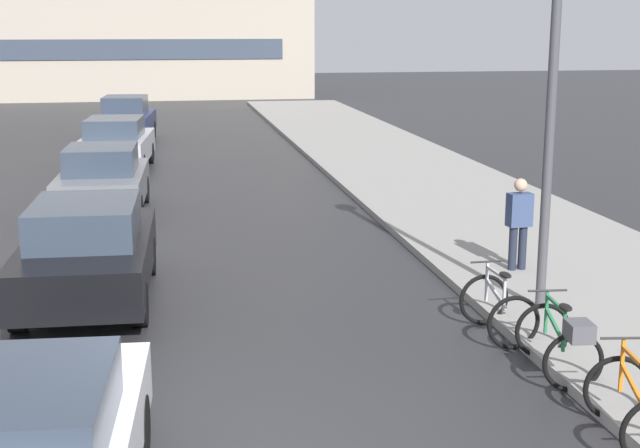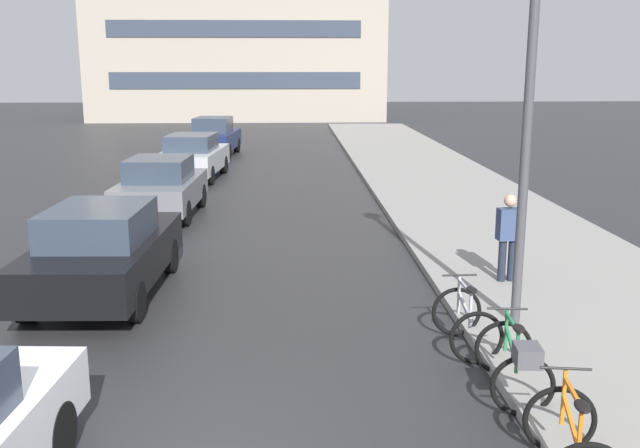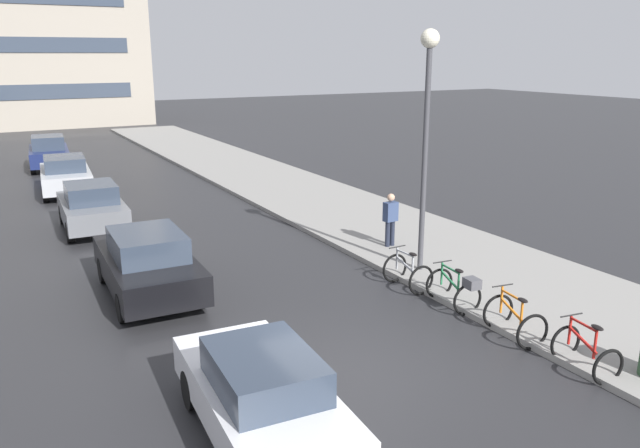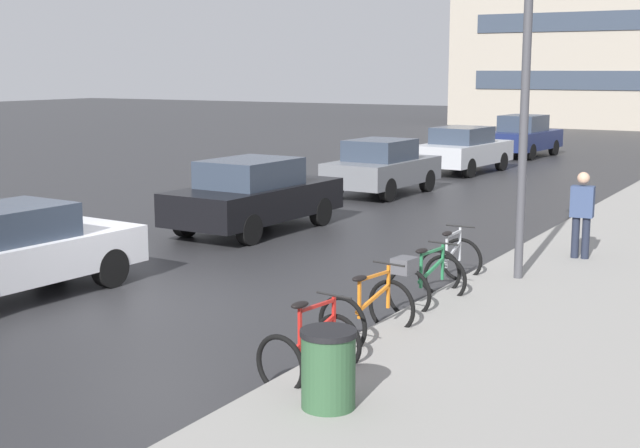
# 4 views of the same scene
# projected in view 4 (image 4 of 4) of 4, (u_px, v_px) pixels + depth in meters

# --- Properties ---
(ground_plane) EXTENTS (140.00, 140.00, 0.00)m
(ground_plane) POSITION_uv_depth(u_px,v_px,m) (164.00, 301.00, 13.68)
(ground_plane) COLOR #28282B
(bicycle_nearest) EXTENTS (0.83, 1.18, 0.98)m
(bicycle_nearest) POSITION_uv_depth(u_px,v_px,m) (310.00, 349.00, 10.05)
(bicycle_nearest) COLOR black
(bicycle_nearest) RESTS_ON ground
(bicycle_second) EXTENTS (0.91, 1.24, 0.99)m
(bicycle_second) POSITION_uv_depth(u_px,v_px,m) (368.00, 313.00, 11.48)
(bicycle_second) COLOR black
(bicycle_second) RESTS_ON ground
(bicycle_third) EXTENTS (0.85, 1.46, 0.96)m
(bicycle_third) POSITION_uv_depth(u_px,v_px,m) (422.00, 279.00, 12.95)
(bicycle_third) COLOR black
(bicycle_third) RESTS_ON ground
(bicycle_farthest) EXTENTS (0.77, 1.11, 0.97)m
(bicycle_farthest) POSITION_uv_depth(u_px,v_px,m) (450.00, 263.00, 14.40)
(bicycle_farthest) COLOR black
(bicycle_farthest) RESTS_ON ground
(car_white) EXTENTS (1.94, 4.17, 1.45)m
(car_white) POSITION_uv_depth(u_px,v_px,m) (12.00, 251.00, 13.75)
(car_white) COLOR silver
(car_white) RESTS_ON ground
(car_black) EXTENTS (2.03, 4.42, 1.59)m
(car_black) POSITION_uv_depth(u_px,v_px,m) (254.00, 195.00, 19.38)
(car_black) COLOR black
(car_black) RESTS_ON ground
(car_grey) EXTENTS (2.00, 3.94, 1.56)m
(car_grey) POSITION_uv_depth(u_px,v_px,m) (382.00, 167.00, 25.08)
(car_grey) COLOR slate
(car_grey) RESTS_ON ground
(car_silver) EXTENTS (2.21, 4.30, 1.56)m
(car_silver) POSITION_uv_depth(u_px,v_px,m) (463.00, 149.00, 30.38)
(car_silver) COLOR #B2B5BA
(car_silver) RESTS_ON ground
(car_navy) EXTENTS (2.12, 4.09, 1.68)m
(car_navy) POSITION_uv_depth(u_px,v_px,m) (524.00, 136.00, 35.85)
(car_navy) COLOR navy
(car_navy) RESTS_ON ground
(pedestrian) EXTENTS (0.42, 0.28, 1.70)m
(pedestrian) POSITION_uv_depth(u_px,v_px,m) (582.00, 213.00, 15.93)
(pedestrian) COLOR #1E2333
(pedestrian) RESTS_ON ground
(streetlamp) EXTENTS (0.46, 0.46, 6.16)m
(streetlamp) POSITION_uv_depth(u_px,v_px,m) (528.00, 18.00, 13.85)
(streetlamp) COLOR #424247
(streetlamp) RESTS_ON ground
(trash_bin) EXTENTS (0.58, 0.58, 0.95)m
(trash_bin) POSITION_uv_depth(u_px,v_px,m) (328.00, 375.00, 8.94)
(trash_bin) COLOR #2D5133
(trash_bin) RESTS_ON ground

